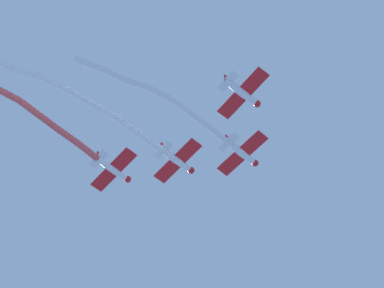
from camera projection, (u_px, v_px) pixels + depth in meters
The scene contains 7 objects.
airplane_lead at pixel (242, 153), 68.92m from camera, with size 7.19×5.50×1.77m.
smoke_trail_lead at pixel (157, 97), 65.11m from camera, with size 3.19×19.66×1.37m.
airplane_left_wing at pixel (177, 160), 69.47m from camera, with size 7.19×5.49×1.77m.
smoke_trail_left_wing at pixel (82, 101), 65.31m from camera, with size 3.77×21.81×1.50m.
airplane_right_wing at pixel (242, 93), 65.18m from camera, with size 7.20×5.48×1.77m.
airplane_slot at pixel (113, 169), 69.77m from camera, with size 7.19×5.50×1.77m.
smoke_trail_slot at pixel (29, 111), 67.18m from camera, with size 3.84×18.90×4.02m.
Camera 1 is at (-35.29, 24.96, 3.64)m, focal length 55.02 mm.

